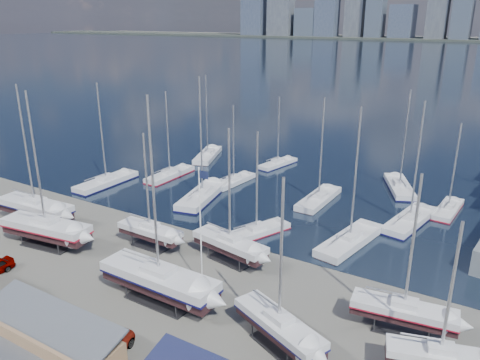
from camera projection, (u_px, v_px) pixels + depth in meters
The scene contains 25 objects.
ground at pixel (171, 279), 46.03m from camera, with size 1400.00×1400.00×0.00m, color #605E59.
shed_grey at pixel (22, 356), 32.40m from camera, with size 12.60×8.40×4.17m.
sailboat_cradle_0 at pixel (35, 207), 57.95m from camera, with size 10.89×3.61×17.25m.
sailboat_cradle_1 at pixel (46, 228), 52.16m from camera, with size 11.15×4.48×17.41m.
sailboat_cradle_2 at pixel (150, 231), 51.93m from camera, with size 7.92×2.34×13.10m.
sailboat_cradle_3 at pixel (159, 279), 41.79m from camera, with size 11.74×3.45×18.68m.
sailboat_cradle_4 at pixel (230, 244), 48.81m from camera, with size 8.99×3.91×14.33m.
sailboat_cradle_5 at pixel (279, 325), 35.91m from camera, with size 8.84×5.55×14.03m.
sailboat_cradle_6 at pixel (404, 311), 37.70m from camera, with size 8.56×3.36×13.66m.
sailboat_cradle_7 at pixel (440, 356), 32.78m from camera, with size 7.57×3.99×12.21m.
sailboat_moored_0 at pixel (107, 183), 71.91m from camera, with size 3.21×10.94×16.30m.
sailboat_moored_1 at pixel (170, 176), 75.33m from camera, with size 2.86×9.69×14.43m.
sailboat_moored_2 at pixel (208, 156), 85.81m from camera, with size 6.34×10.77×15.71m.
sailboat_moored_3 at pixel (203, 197), 66.41m from camera, with size 5.84×12.44×17.94m.
sailboat_moored_4 at pixel (234, 182), 72.45m from camera, with size 3.14×8.68×12.84m.
sailboat_moored_5 at pixel (278, 164), 81.15m from camera, with size 4.00×8.71×12.57m.
sailboat_moored_6 at pixel (256, 232), 55.33m from camera, with size 5.70×9.01×13.09m.
sailboat_moored_7 at pixel (319, 200), 65.21m from camera, with size 3.02×10.18×15.30m.
sailboat_moored_8 at pixel (399, 188), 69.83m from camera, with size 6.95×10.71×15.59m.
sailboat_moored_9 at pixel (350, 242), 52.93m from camera, with size 4.89×11.27×16.47m.
sailboat_moored_10 at pixel (410, 222), 58.20m from camera, with size 4.83×11.15×16.13m.
sailboat_moored_11 at pixel (448, 210), 61.73m from camera, with size 2.97×8.56×12.57m.
car_b at pixel (60, 331), 37.14m from camera, with size 1.62×4.65×1.53m, color gray.
car_c at pixel (102, 351), 34.93m from camera, with size 2.54×5.51×1.53m, color gray.
flagpole at pixel (201, 220), 42.59m from camera, with size 1.05×0.12×11.93m.
Camera 1 is at (26.70, -40.93, 24.31)m, focal length 35.00 mm.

